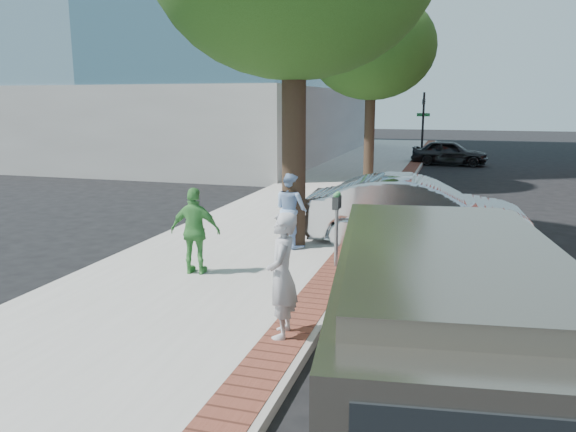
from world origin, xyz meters
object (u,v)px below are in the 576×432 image
at_px(parking_meter, 337,214).
at_px(van, 442,319).
at_px(person_green, 195,231).
at_px(bg_car, 450,153).
at_px(sedan_silver, 415,212).
at_px(person_officer, 291,209).
at_px(person_gray, 282,276).

bearing_deg(parking_meter, van, -65.77).
bearing_deg(parking_meter, person_green, -153.77).
height_order(person_green, van, van).
height_order(bg_car, van, van).
bearing_deg(sedan_silver, bg_car, -5.23).
relative_size(person_officer, bg_car, 0.43).
height_order(person_gray, person_green, person_gray).
relative_size(person_gray, van, 0.30).
distance_m(person_officer, van, 6.83).
distance_m(person_officer, bg_car, 19.50).
xyz_separation_m(person_gray, sedan_silver, (1.32, 6.01, -0.19)).
bearing_deg(person_green, bg_car, -106.55).
bearing_deg(bg_car, parking_meter, 179.23).
relative_size(parking_meter, person_officer, 0.88).
height_order(person_officer, person_green, person_officer).
bearing_deg(sedan_silver, van, -177.48).
xyz_separation_m(parking_meter, person_officer, (-1.28, 1.25, -0.22)).
bearing_deg(person_gray, sedan_silver, 158.70).
distance_m(person_officer, person_green, 2.69).
xyz_separation_m(parking_meter, sedan_silver, (1.30, 2.54, -0.38)).
bearing_deg(person_officer, sedan_silver, -118.16).
distance_m(person_officer, sedan_silver, 2.89).
distance_m(bg_car, van, 25.20).
relative_size(person_gray, sedan_silver, 0.35).
height_order(person_green, sedan_silver, person_green).
height_order(parking_meter, person_officer, person_officer).
height_order(parking_meter, van, van).
height_order(person_green, bg_car, person_green).
relative_size(parking_meter, bg_car, 0.38).
distance_m(person_gray, van, 2.44).
relative_size(person_officer, person_green, 1.03).
relative_size(sedan_silver, bg_car, 1.28).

